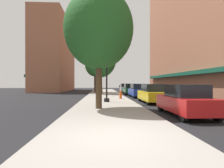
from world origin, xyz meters
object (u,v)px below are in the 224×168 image
object	(u,v)px
fire_hydrant	(121,95)
car_green	(130,89)
tree_far	(95,65)
car_silver	(125,88)
car_red	(185,101)
parking_meter_near	(119,89)
lamppost	(107,66)
tree_near	(101,60)
car_blue	(138,91)
tree_mid	(99,29)
car_yellow	(153,94)

from	to	relation	value
fire_hydrant	car_green	size ratio (longest dim) A/B	0.18
tree_far	car_silver	xyz separation A→B (m)	(5.63, 2.36, -4.17)
fire_hydrant	car_red	distance (m)	9.86
parking_meter_near	tree_far	xyz separation A→B (m)	(-3.68, 7.33, 4.03)
lamppost	tree_near	world-z (taller)	tree_near
car_red	car_blue	size ratio (longest dim) A/B	1.00
lamppost	tree_mid	distance (m)	4.63
car_green	car_red	bearing A→B (deg)	-91.63
lamppost	car_green	world-z (taller)	lamppost
fire_hydrant	parking_meter_near	distance (m)	6.88
parking_meter_near	car_green	size ratio (longest dim) A/B	0.30
lamppost	tree_far	bearing A→B (deg)	95.38
car_red	car_silver	xyz separation A→B (m)	(0.00, 26.07, 0.00)
parking_meter_near	car_blue	size ratio (longest dim) A/B	0.30
parking_meter_near	car_blue	bearing A→B (deg)	-60.95
tree_near	car_blue	size ratio (longest dim) A/B	1.84
car_green	lamppost	bearing A→B (deg)	-108.50
tree_near	parking_meter_near	bearing A→B (deg)	-45.72
car_yellow	car_green	xyz separation A→B (m)	(0.00, 13.28, 0.00)
lamppost	car_yellow	size ratio (longest dim) A/B	1.37
fire_hydrant	car_silver	distance (m)	16.72
tree_near	car_blue	world-z (taller)	tree_near
lamppost	tree_far	size ratio (longest dim) A/B	0.85
tree_near	car_silver	size ratio (longest dim) A/B	1.84
tree_mid	car_silver	bearing A→B (deg)	79.04
lamppost	fire_hydrant	size ratio (longest dim) A/B	7.47
tree_near	tree_mid	world-z (taller)	tree_near
tree_near	lamppost	bearing A→B (deg)	-87.39
parking_meter_near	car_silver	bearing A→B (deg)	78.62
tree_far	fire_hydrant	bearing A→B (deg)	-77.45
parking_meter_near	car_green	distance (m)	3.79
tree_far	car_blue	xyz separation A→B (m)	(5.63, -10.84, -4.17)
car_yellow	car_green	bearing A→B (deg)	91.12
lamppost	car_blue	size ratio (longest dim) A/B	1.37
lamppost	car_silver	size ratio (longest dim) A/B	1.37
fire_hydrant	car_silver	world-z (taller)	car_silver
fire_hydrant	tree_near	xyz separation A→B (m)	(-2.10, 9.55, 4.79)
tree_mid	tree_near	bearing A→B (deg)	89.91
parking_meter_near	car_blue	xyz separation A→B (m)	(1.95, -3.51, -0.14)
parking_meter_near	tree_mid	bearing A→B (deg)	-100.67
car_yellow	tree_far	bearing A→B (deg)	109.09
lamppost	tree_mid	bearing A→B (deg)	-98.29
car_yellow	car_blue	distance (m)	6.52
car_blue	car_yellow	bearing A→B (deg)	-89.97
lamppost	car_blue	world-z (taller)	lamppost
parking_meter_near	car_silver	xyz separation A→B (m)	(1.95, 9.68, -0.14)
car_red	car_green	distance (m)	19.63
tree_near	car_silver	xyz separation A→B (m)	(4.58, 6.99, -4.50)
tree_mid	car_yellow	world-z (taller)	tree_mid
fire_hydrant	car_red	bearing A→B (deg)	-75.43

